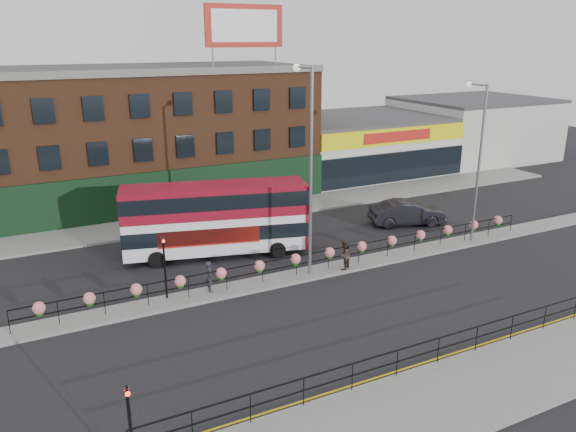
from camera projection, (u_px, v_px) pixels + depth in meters
name	position (u px, v px, depth m)	size (l,w,h in m)	color
ground	(313.00, 274.00, 30.79)	(120.00, 120.00, 0.00)	black
south_pavement	(472.00, 390.00, 20.56)	(60.00, 4.00, 0.15)	gray
north_pavement	(233.00, 214.00, 40.97)	(60.00, 4.00, 0.15)	gray
median	(313.00, 273.00, 30.76)	(60.00, 1.60, 0.15)	gray
yellow_line_inner	(430.00, 361.00, 22.53)	(60.00, 0.10, 0.01)	gold
yellow_line_outer	(433.00, 363.00, 22.38)	(60.00, 0.10, 0.01)	gold
brick_building	(147.00, 133.00, 44.49)	(25.00, 12.21, 10.30)	brown
supermarket	(357.00, 144.00, 53.77)	(15.00, 12.25, 5.30)	silver
warehouse_east	(473.00, 128.00, 60.03)	(14.50, 12.00, 6.30)	#B4B5AF
billboard	(244.00, 26.00, 40.60)	(6.00, 0.29, 4.40)	#AE1D14
median_railing	(313.00, 256.00, 30.47)	(30.04, 0.56, 1.23)	black
south_railing	(397.00, 357.00, 21.05)	(20.04, 0.05, 1.12)	black
double_decker_bus	(216.00, 212.00, 32.71)	(10.98, 5.06, 4.32)	white
car	(407.00, 213.00, 38.71)	(5.45, 3.32, 1.70)	black
pedestrian_a	(210.00, 276.00, 28.14)	(0.47, 0.64, 1.62)	#23242D
pedestrian_b	(344.00, 255.00, 30.86)	(1.02, 0.96, 1.67)	#332920
lamp_column_west	(309.00, 155.00, 28.85)	(0.39, 1.92, 10.97)	slate
lamp_column_east	(477.00, 150.00, 33.97)	(0.35, 1.70, 9.70)	slate
traffic_light_south	(129.00, 413.00, 15.53)	(0.15, 0.28, 3.65)	black
traffic_light_median	(164.00, 254.00, 26.94)	(0.15, 0.28, 3.65)	black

